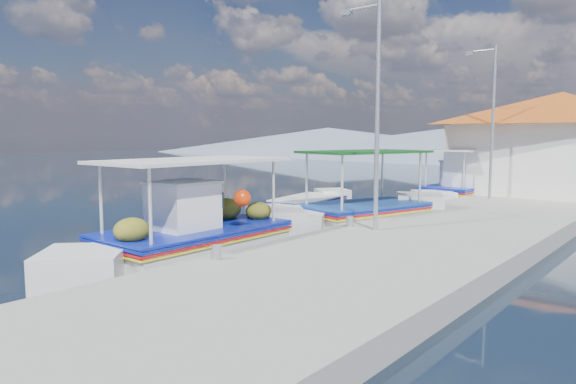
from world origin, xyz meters
The scene contains 10 objects.
ground centered at (0.00, 0.00, 0.00)m, with size 160.00×160.00×0.00m, color black.
quay centered at (5.90, 6.00, 0.25)m, with size 5.00×44.00×0.50m, color gray.
bollards centered at (3.80, 5.25, 0.65)m, with size 0.20×17.20×0.30m.
main_caique centered at (1.75, -1.77, 0.52)m, with size 2.48×8.28×2.72m.
caique_green_canopy centered at (2.65, 4.65, 0.42)m, with size 3.53×7.25×2.81m.
caique_blue_hull centered at (-0.28, 5.57, 0.28)m, with size 2.41×5.82×1.05m.
caique_far centered at (2.55, 13.31, 0.50)m, with size 2.47×7.64×2.68m.
harbor_building centered at (6.20, 15.00, 2.78)m, with size 10.49×10.49×4.40m.
lamp_post_near centered at (4.51, 2.00, 3.85)m, with size 1.21×0.14×6.00m.
lamp_post_far centered at (4.51, 11.00, 3.85)m, with size 1.21×0.14×6.00m.
Camera 1 is at (11.59, -10.15, 3.03)m, focal length 32.65 mm.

